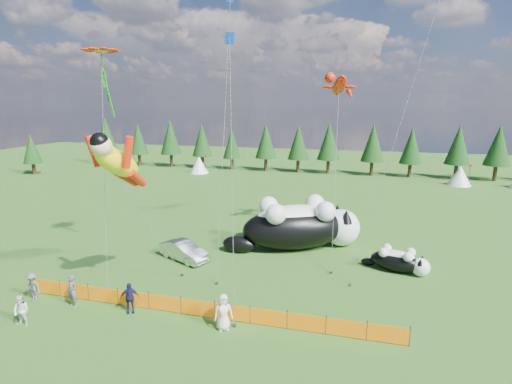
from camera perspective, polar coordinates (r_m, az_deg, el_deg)
ground at (r=25.81m, az=-5.60°, el=-14.02°), size 160.00×160.00×0.00m
safety_fence at (r=23.12m, az=-8.32°, el=-16.06°), size 22.06×0.06×1.10m
tree_line at (r=67.49m, az=7.79°, el=6.08°), size 90.00×4.00×8.00m
festival_tents at (r=62.45m, az=17.20°, el=2.70°), size 50.00×3.20×2.80m
cat_large at (r=32.41m, az=6.40°, el=-4.68°), size 10.66×7.30×4.11m
cat_small at (r=29.92m, az=19.74°, el=-9.19°), size 4.61×2.57×1.70m
car at (r=30.72m, az=-10.27°, el=-8.26°), size 4.48×3.19×1.40m
spectator_a at (r=25.93m, az=-24.78°, el=-12.72°), size 0.79×0.62×1.91m
spectator_b at (r=25.09m, az=-30.52°, el=-14.45°), size 0.87×0.56×1.72m
spectator_c at (r=24.13m, az=-17.63°, el=-14.21°), size 1.18×0.99×1.79m
spectator_d at (r=27.75m, az=-29.31°, el=-11.71°), size 1.19×0.71×1.75m
spectator_e at (r=21.57m, az=-4.69°, el=-16.73°), size 1.15×1.02×1.97m
superhero_kite at (r=23.73m, az=-19.15°, el=3.98°), size 4.12×6.04×10.75m
gecko_kite at (r=33.59m, az=11.83°, el=14.61°), size 3.71×10.34×14.79m
flower_kite at (r=28.79m, az=-21.24°, el=18.00°), size 3.93×6.16×15.49m
diamond_kite_a at (r=30.68m, az=-3.79°, el=24.20°), size 1.42×6.80×19.95m
diamond_kite_c at (r=22.90m, az=-3.75°, el=18.67°), size 1.85×4.17×15.76m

